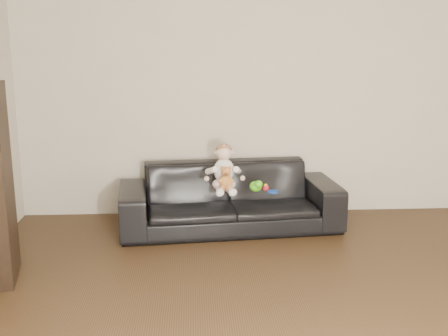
{
  "coord_description": "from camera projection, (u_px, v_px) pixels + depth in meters",
  "views": [
    {
      "loc": [
        -0.71,
        -3.02,
        1.85
      ],
      "look_at": [
        -0.42,
        2.15,
        0.63
      ],
      "focal_mm": 45.0,
      "sensor_mm": 36.0,
      "label": 1
    }
  ],
  "objects": [
    {
      "name": "baby",
      "position": [
        224.0,
        170.0,
        5.31
      ],
      "size": [
        0.32,
        0.39,
        0.45
      ],
      "rotation": [
        0.0,
        0.0,
        0.15
      ],
      "color": "#FBD4D5",
      "rests_on": "sofa"
    },
    {
      "name": "toy_rattle",
      "position": [
        266.0,
        188.0,
        5.35
      ],
      "size": [
        0.08,
        0.08,
        0.06
      ],
      "primitive_type": "sphere",
      "rotation": [
        0.0,
        0.0,
        0.32
      ],
      "color": "red",
      "rests_on": "sofa"
    },
    {
      "name": "teddy_bear",
      "position": [
        226.0,
        178.0,
        5.19
      ],
      "size": [
        0.14,
        0.14,
        0.22
      ],
      "rotation": [
        0.0,
        0.0,
        0.22
      ],
      "color": "#BA7035",
      "rests_on": "sofa"
    },
    {
      "name": "toy_green",
      "position": [
        256.0,
        186.0,
        5.32
      ],
      "size": [
        0.15,
        0.17,
        0.1
      ],
      "primitive_type": "ellipsoid",
      "rotation": [
        0.0,
        0.0,
        0.24
      ],
      "color": "#4DCA17",
      "rests_on": "sofa"
    },
    {
      "name": "toy_blue_disc",
      "position": [
        273.0,
        192.0,
        5.3
      ],
      "size": [
        0.13,
        0.13,
        0.01
      ],
      "primitive_type": "cylinder",
      "rotation": [
        0.0,
        0.0,
        -0.4
      ],
      "color": "blue",
      "rests_on": "sofa"
    },
    {
      "name": "wall_back",
      "position": [
        261.0,
        91.0,
        5.77
      ],
      "size": [
        5.0,
        0.0,
        5.0
      ],
      "primitive_type": "plane",
      "rotation": [
        1.57,
        0.0,
        0.0
      ],
      "color": "beige",
      "rests_on": "ground"
    },
    {
      "name": "sofa",
      "position": [
        230.0,
        197.0,
        5.5
      ],
      "size": [
        2.2,
        1.03,
        0.62
      ],
      "primitive_type": "imported",
      "rotation": [
        0.0,
        0.0,
        0.1
      ],
      "color": "black",
      "rests_on": "floor"
    }
  ]
}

